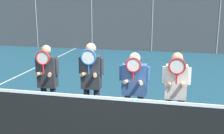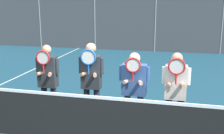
# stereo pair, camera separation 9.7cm
# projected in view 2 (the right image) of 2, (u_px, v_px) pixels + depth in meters

# --- Properties ---
(hill_distant) EXTENTS (91.91, 51.06, 17.87)m
(hill_distant) POSITION_uv_depth(u_px,v_px,m) (174.00, 14.00, 59.42)
(hill_distant) COLOR #5B7551
(hill_distant) RESTS_ON ground_plane
(clubhouse_building) EXTENTS (20.79, 5.50, 3.63)m
(clubhouse_building) POSITION_uv_depth(u_px,v_px,m) (143.00, 11.00, 23.33)
(clubhouse_building) COLOR tan
(clubhouse_building) RESTS_ON ground_plane
(fence_back) EXTENTS (20.36, 0.06, 3.49)m
(fence_back) POSITION_uv_depth(u_px,v_px,m) (155.00, 19.00, 14.97)
(fence_back) COLOR gray
(fence_back) RESTS_ON ground_plane
(tennis_net) EXTENTS (11.77, 0.09, 1.10)m
(tennis_net) POSITION_uv_depth(u_px,v_px,m) (104.00, 121.00, 5.26)
(tennis_net) COLOR gray
(tennis_net) RESTS_ON ground_plane
(player_leftmost) EXTENTS (0.54, 0.34, 1.79)m
(player_leftmost) POSITION_uv_depth(u_px,v_px,m) (48.00, 78.00, 6.15)
(player_leftmost) COLOR #232838
(player_leftmost) RESTS_ON ground_plane
(player_center_left) EXTENTS (0.54, 0.34, 1.87)m
(player_center_left) POSITION_uv_depth(u_px,v_px,m) (91.00, 79.00, 5.91)
(player_center_left) COLOR #232838
(player_center_left) RESTS_ON ground_plane
(player_center_right) EXTENTS (0.63, 0.34, 1.70)m
(player_center_right) POSITION_uv_depth(u_px,v_px,m) (134.00, 85.00, 5.75)
(player_center_right) COLOR #56565B
(player_center_right) RESTS_ON ground_plane
(player_rightmost) EXTENTS (0.55, 0.34, 1.76)m
(player_rightmost) POSITION_uv_depth(u_px,v_px,m) (175.00, 89.00, 5.44)
(player_rightmost) COLOR #232838
(player_rightmost) RESTS_ON ground_plane
(car_far_left) EXTENTS (4.48, 1.99, 1.76)m
(car_far_left) POSITION_uv_depth(u_px,v_px,m) (72.00, 27.00, 19.49)
(car_far_left) COLOR #B2B7BC
(car_far_left) RESTS_ON ground_plane
(car_left_of_center) EXTENTS (4.70, 1.91, 1.69)m
(car_left_of_center) POSITION_uv_depth(u_px,v_px,m) (150.00, 29.00, 18.42)
(car_left_of_center) COLOR #285638
(car_left_of_center) RESTS_ON ground_plane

